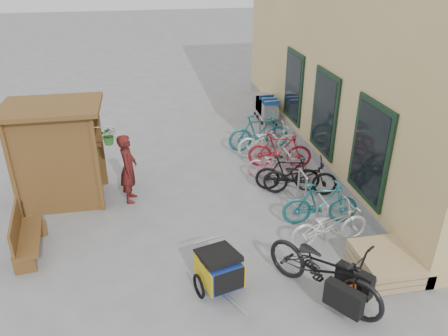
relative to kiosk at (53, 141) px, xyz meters
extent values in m
plane|color=gray|center=(3.28, -2.47, -1.55)|extent=(80.00, 80.00, 0.00)
cube|color=#D3B979|center=(9.78, 2.03, 1.95)|extent=(6.00, 13.00, 7.00)
cube|color=gray|center=(6.86, 2.03, -1.40)|extent=(0.18, 13.00, 0.30)
cube|color=black|center=(6.75, -1.97, 0.05)|extent=(0.06, 1.50, 2.20)
cube|color=black|center=(6.72, -1.97, 0.05)|extent=(0.02, 1.25, 1.95)
cube|color=black|center=(6.75, 0.53, 0.05)|extent=(0.06, 1.50, 2.20)
cube|color=black|center=(6.72, 0.53, 0.05)|extent=(0.02, 1.25, 1.95)
cube|color=black|center=(6.75, 3.03, 0.05)|extent=(0.06, 1.50, 2.20)
cube|color=black|center=(6.72, 3.03, 0.05)|extent=(0.02, 1.25, 1.95)
cube|color=brown|center=(-0.82, -0.62, -0.40)|extent=(0.09, 0.09, 2.30)
cube|color=brown|center=(0.98, -0.62, -0.40)|extent=(0.09, 0.09, 2.30)
cube|color=brown|center=(-0.82, 0.68, -0.40)|extent=(0.09, 0.09, 2.30)
cube|color=brown|center=(0.98, 0.68, -0.40)|extent=(0.09, 0.09, 2.30)
cube|color=brown|center=(-0.79, 0.03, -0.40)|extent=(0.05, 1.30, 2.30)
cube|color=brown|center=(0.08, -0.59, -0.40)|extent=(1.80, 0.05, 2.30)
cube|color=brown|center=(0.08, 0.65, -0.40)|extent=(1.80, 0.05, 2.30)
cube|color=brown|center=(0.08, 0.03, 0.80)|extent=(2.15, 1.65, 0.10)
cube|color=brown|center=(-0.12, 0.03, -0.65)|extent=(1.30, 1.15, 0.04)
cube|color=brown|center=(-0.12, 0.03, -0.05)|extent=(1.30, 1.15, 0.04)
cylinder|color=#A5A8AD|center=(1.16, -0.62, 0.50)|extent=(0.36, 0.02, 0.02)
imported|color=#296122|center=(1.31, -0.62, 0.30)|extent=(0.38, 0.33, 0.42)
cylinder|color=#A5A8AD|center=(5.58, -2.72, -1.13)|extent=(0.05, 0.05, 0.84)
cylinder|color=#A5A8AD|center=(5.58, -2.22, -1.13)|extent=(0.05, 0.05, 0.84)
cylinder|color=#A5A8AD|center=(5.58, -2.47, -0.71)|extent=(0.05, 0.50, 0.05)
cylinder|color=#A5A8AD|center=(5.58, -1.52, -1.13)|extent=(0.05, 0.05, 0.84)
cylinder|color=#A5A8AD|center=(5.58, -1.02, -1.13)|extent=(0.05, 0.05, 0.84)
cylinder|color=#A5A8AD|center=(5.58, -1.27, -0.71)|extent=(0.05, 0.50, 0.05)
cylinder|color=#A5A8AD|center=(5.58, -0.32, -1.13)|extent=(0.05, 0.05, 0.84)
cylinder|color=#A5A8AD|center=(5.58, 0.18, -1.13)|extent=(0.05, 0.05, 0.84)
cylinder|color=#A5A8AD|center=(5.58, -0.07, -0.71)|extent=(0.05, 0.50, 0.05)
cylinder|color=#A5A8AD|center=(5.58, 0.88, -1.13)|extent=(0.05, 0.05, 0.84)
cylinder|color=#A5A8AD|center=(5.58, 1.38, -1.13)|extent=(0.05, 0.05, 0.84)
cylinder|color=#A5A8AD|center=(5.58, 1.13, -0.71)|extent=(0.05, 0.50, 0.05)
cylinder|color=#A5A8AD|center=(5.58, 2.08, -1.13)|extent=(0.05, 0.05, 0.84)
cylinder|color=#A5A8AD|center=(5.58, 2.58, -1.13)|extent=(0.05, 0.05, 0.84)
cylinder|color=#A5A8AD|center=(5.58, 2.33, -0.71)|extent=(0.05, 0.50, 0.05)
cube|color=tan|center=(6.28, -3.87, -1.48)|extent=(1.00, 1.20, 0.12)
cube|color=tan|center=(6.28, -3.87, -1.34)|extent=(1.00, 1.20, 0.12)
cube|color=tan|center=(6.28, -3.87, -1.20)|extent=(1.00, 1.20, 0.12)
cube|color=brown|center=(-0.32, -2.07, -1.14)|extent=(0.63, 1.52, 0.06)
cube|color=brown|center=(-0.52, -2.07, -0.87)|extent=(0.24, 1.46, 0.49)
cube|color=brown|center=(-0.32, -2.65, -1.36)|extent=(0.40, 0.11, 0.39)
cube|color=brown|center=(-0.32, -1.48, -1.36)|extent=(0.40, 0.11, 0.39)
cube|color=silver|center=(6.28, 4.09, -0.98)|extent=(0.52, 0.80, 0.49)
cube|color=#1B51B0|center=(6.28, 3.68, -0.65)|extent=(0.52, 0.04, 0.17)
cylinder|color=silver|center=(6.28, 3.65, -0.59)|extent=(0.55, 0.03, 0.03)
cylinder|color=black|center=(6.07, 3.75, -1.50)|extent=(0.04, 0.11, 0.11)
cube|color=silver|center=(6.28, 4.42, -0.98)|extent=(0.52, 0.80, 0.49)
cube|color=#1B51B0|center=(6.28, 4.01, -0.65)|extent=(0.52, 0.04, 0.17)
cylinder|color=silver|center=(6.28, 3.98, -0.59)|extent=(0.55, 0.03, 0.03)
cylinder|color=black|center=(6.07, 4.09, -1.50)|extent=(0.04, 0.11, 0.11)
cube|color=silver|center=(6.28, 4.75, -0.98)|extent=(0.52, 0.80, 0.49)
cube|color=#1B51B0|center=(6.28, 4.34, -0.65)|extent=(0.52, 0.04, 0.17)
cylinder|color=silver|center=(6.28, 4.31, -0.59)|extent=(0.55, 0.03, 0.03)
cylinder|color=black|center=(6.07, 4.42, -1.50)|extent=(0.04, 0.11, 0.11)
cube|color=#1C399D|center=(3.17, -3.74, -1.11)|extent=(0.76, 0.90, 0.45)
cube|color=gold|center=(2.87, -3.83, -1.11)|extent=(0.23, 0.75, 0.45)
cube|color=gold|center=(3.47, -3.66, -1.11)|extent=(0.23, 0.75, 0.45)
cube|color=black|center=(3.28, -4.13, -1.08)|extent=(0.53, 0.17, 0.41)
cube|color=black|center=(3.16, -3.70, -0.84)|extent=(0.81, 0.88, 0.22)
torus|color=black|center=(2.79, -3.85, -1.35)|extent=(0.17, 0.44, 0.45)
torus|color=black|center=(3.55, -3.64, -1.35)|extent=(0.17, 0.44, 0.45)
cylinder|color=#B7B7BC|center=(3.34, -4.38, -1.35)|extent=(0.20, 0.64, 0.03)
cylinder|color=#B7B7BC|center=(3.06, -3.34, -0.75)|extent=(0.60, 0.19, 0.03)
imported|color=black|center=(4.89, -4.23, -0.96)|extent=(1.94, 2.32, 1.19)
cube|color=black|center=(5.00, -4.83, -1.10)|extent=(0.52, 0.64, 0.45)
cube|color=black|center=(5.36, -4.46, -1.10)|extent=(0.52, 0.64, 0.45)
cube|color=#CF4613|center=(5.18, -4.65, -1.05)|extent=(0.20, 0.22, 0.12)
imported|color=maroon|center=(1.62, -0.28, -0.70)|extent=(0.48, 0.66, 1.70)
imported|color=white|center=(5.61, -2.81, -1.11)|extent=(1.75, 0.76, 0.89)
imported|color=#1D6F76|center=(5.71, -2.08, -1.05)|extent=(1.71, 0.65, 1.00)
imported|color=black|center=(5.72, -0.74, -1.08)|extent=(1.91, 1.09, 0.95)
imported|color=black|center=(5.47, -0.54, -1.07)|extent=(1.67, 0.86, 0.96)
imported|color=#CE859D|center=(5.40, 0.26, -1.15)|extent=(1.58, 0.70, 0.81)
imported|color=maroon|center=(5.66, 0.77, -1.03)|extent=(1.81, 0.92, 1.05)
imported|color=white|center=(5.57, 1.58, -1.08)|extent=(1.81, 0.64, 0.95)
imported|color=#1D6F76|center=(5.40, 2.04, -0.99)|extent=(1.87, 0.57, 1.12)
camera|label=1|loc=(2.14, -9.68, 3.89)|focal=35.00mm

